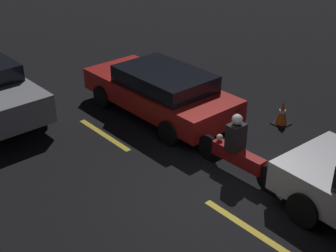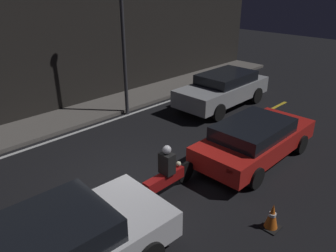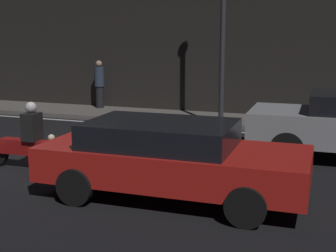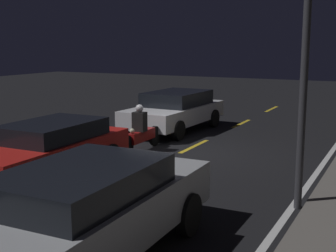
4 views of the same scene
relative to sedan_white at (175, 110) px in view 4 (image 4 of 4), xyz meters
The scene contains 13 objects.
ground_plane 3.56m from the sedan_white, 28.47° to the left, with size 56.00×56.00×0.00m, color black.
lane_dash_a 7.17m from the sedan_white, 166.53° to the left, with size 2.00×0.14×0.01m.
lane_dash_b 3.04m from the sedan_white, 145.71° to the left, with size 2.00×0.14×0.01m.
lane_dash_c 2.75m from the sedan_white, 38.84° to the left, with size 2.00×0.14×0.01m.
lane_dash_d 6.81m from the sedan_white, 14.20° to the left, with size 2.00×0.14×0.01m.
lane_solid_kerb 6.31m from the sedan_white, 60.73° to the left, with size 25.20×0.14×0.01m.
sedan_white is the anchor object (origin of this frame).
taxi_red 6.51m from the sedan_white, ahead, with size 4.37×1.91×1.27m.
hatchback_silver 10.20m from the sedan_white, 19.46° to the left, with size 4.59×1.97×1.44m.
motorcycle 3.36m from the sedan_white, ahead, with size 2.23×0.36×1.37m.
traffic_cone_near 3.04m from the sedan_white, 42.18° to the right, with size 0.39×0.39×0.51m.
traffic_cone_mid 4.60m from the sedan_white, 26.07° to the right, with size 0.39×0.39×0.63m.
street_lamp 8.60m from the sedan_white, 42.52° to the left, with size 0.28×0.28×5.76m.
Camera 4 is at (11.62, 5.55, 3.09)m, focal length 50.00 mm.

